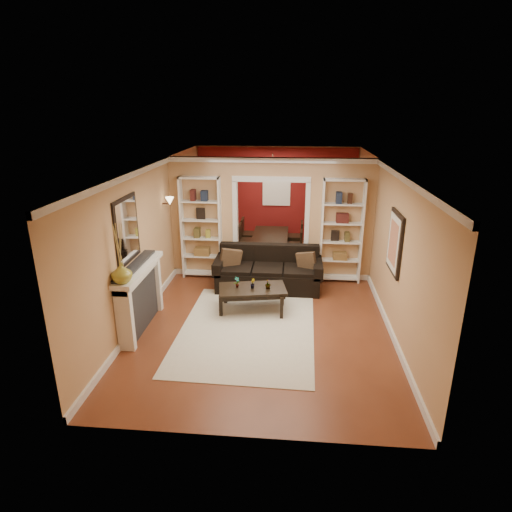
# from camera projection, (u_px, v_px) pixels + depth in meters

# --- Properties ---
(floor) EXTENTS (8.00, 8.00, 0.00)m
(floor) POSITION_uv_depth(u_px,v_px,m) (267.00, 297.00, 8.85)
(floor) COLOR brown
(floor) RESTS_ON ground
(ceiling) EXTENTS (8.00, 8.00, 0.00)m
(ceiling) POSITION_uv_depth(u_px,v_px,m) (268.00, 165.00, 7.96)
(ceiling) COLOR white
(ceiling) RESTS_ON ground
(wall_back) EXTENTS (8.00, 0.00, 8.00)m
(wall_back) POSITION_uv_depth(u_px,v_px,m) (277.00, 195.00, 12.16)
(wall_back) COLOR tan
(wall_back) RESTS_ON ground
(wall_front) EXTENTS (8.00, 0.00, 8.00)m
(wall_front) POSITION_uv_depth(u_px,v_px,m) (244.00, 337.00, 4.64)
(wall_front) COLOR tan
(wall_front) RESTS_ON ground
(wall_left) EXTENTS (0.00, 8.00, 8.00)m
(wall_left) POSITION_uv_depth(u_px,v_px,m) (156.00, 231.00, 8.59)
(wall_left) COLOR tan
(wall_left) RESTS_ON ground
(wall_right) EXTENTS (0.00, 8.00, 8.00)m
(wall_right) POSITION_uv_depth(u_px,v_px,m) (384.00, 237.00, 8.21)
(wall_right) COLOR tan
(wall_right) RESTS_ON ground
(partition_wall) EXTENTS (4.50, 0.15, 2.70)m
(partition_wall) POSITION_uv_depth(u_px,v_px,m) (271.00, 219.00, 9.53)
(partition_wall) COLOR tan
(partition_wall) RESTS_ON floor
(red_back_panel) EXTENTS (4.44, 0.04, 2.64)m
(red_back_panel) POSITION_uv_depth(u_px,v_px,m) (276.00, 196.00, 12.15)
(red_back_panel) COLOR maroon
(red_back_panel) RESTS_ON floor
(dining_window) EXTENTS (0.78, 0.03, 0.98)m
(dining_window) POSITION_uv_depth(u_px,v_px,m) (277.00, 188.00, 12.03)
(dining_window) COLOR #8CA5CC
(dining_window) RESTS_ON wall_back
(area_rug) EXTENTS (2.41, 3.32, 0.01)m
(area_rug) POSITION_uv_depth(u_px,v_px,m) (247.00, 329.00, 7.55)
(area_rug) COLOR beige
(area_rug) RESTS_ON floor
(sofa) EXTENTS (2.28, 0.98, 0.89)m
(sofa) POSITION_uv_depth(u_px,v_px,m) (268.00, 269.00, 9.12)
(sofa) COLOR black
(sofa) RESTS_ON floor
(pillow_left) EXTENTS (0.46, 0.29, 0.44)m
(pillow_left) POSITION_uv_depth(u_px,v_px,m) (230.00, 259.00, 9.10)
(pillow_left) COLOR brown
(pillow_left) RESTS_ON sofa
(pillow_right) EXTENTS (0.41, 0.25, 0.40)m
(pillow_right) POSITION_uv_depth(u_px,v_px,m) (307.00, 262.00, 8.98)
(pillow_right) COLOR brown
(pillow_right) RESTS_ON sofa
(coffee_table) EXTENTS (1.36, 0.90, 0.48)m
(coffee_table) POSITION_uv_depth(u_px,v_px,m) (252.00, 299.00, 8.17)
(coffee_table) COLOR black
(coffee_table) RESTS_ON floor
(plant_left) EXTENTS (0.13, 0.14, 0.21)m
(plant_left) POSITION_uv_depth(u_px,v_px,m) (237.00, 282.00, 8.08)
(plant_left) COLOR #336626
(plant_left) RESTS_ON coffee_table
(plant_center) EXTENTS (0.10, 0.11, 0.18)m
(plant_center) POSITION_uv_depth(u_px,v_px,m) (252.00, 284.00, 8.06)
(plant_center) COLOR #336626
(plant_center) RESTS_ON coffee_table
(plant_right) EXTENTS (0.13, 0.13, 0.19)m
(plant_right) POSITION_uv_depth(u_px,v_px,m) (268.00, 284.00, 8.04)
(plant_right) COLOR #336626
(plant_right) RESTS_ON coffee_table
(bookshelf_left) EXTENTS (0.90, 0.30, 2.30)m
(bookshelf_left) POSITION_uv_depth(u_px,v_px,m) (201.00, 228.00, 9.57)
(bookshelf_left) COLOR white
(bookshelf_left) RESTS_ON floor
(bookshelf_right) EXTENTS (0.90, 0.30, 2.30)m
(bookshelf_right) POSITION_uv_depth(u_px,v_px,m) (341.00, 232.00, 9.31)
(bookshelf_right) COLOR white
(bookshelf_right) RESTS_ON floor
(fireplace) EXTENTS (0.32, 1.70, 1.16)m
(fireplace) POSITION_uv_depth(u_px,v_px,m) (142.00, 298.00, 7.42)
(fireplace) COLOR white
(fireplace) RESTS_ON floor
(vase) EXTENTS (0.35, 0.35, 0.33)m
(vase) POSITION_uv_depth(u_px,v_px,m) (122.00, 273.00, 6.52)
(vase) COLOR olive
(vase) RESTS_ON fireplace
(mirror) EXTENTS (0.03, 0.95, 1.10)m
(mirror) POSITION_uv_depth(u_px,v_px,m) (127.00, 230.00, 7.03)
(mirror) COLOR silver
(mirror) RESTS_ON wall_left
(wall_sconce) EXTENTS (0.18, 0.18, 0.22)m
(wall_sconce) POSITION_uv_depth(u_px,v_px,m) (167.00, 202.00, 8.94)
(wall_sconce) COLOR #FFE0A5
(wall_sconce) RESTS_ON wall_left
(framed_art) EXTENTS (0.04, 0.85, 1.05)m
(framed_art) POSITION_uv_depth(u_px,v_px,m) (394.00, 243.00, 7.21)
(framed_art) COLOR black
(framed_art) RESTS_ON wall_right
(dining_table) EXTENTS (1.63, 0.91, 0.57)m
(dining_table) POSITION_uv_depth(u_px,v_px,m) (272.00, 245.00, 11.25)
(dining_table) COLOR black
(dining_table) RESTS_ON floor
(dining_chair_nw) EXTENTS (0.52, 0.52, 0.93)m
(dining_chair_nw) POSITION_uv_depth(u_px,v_px,m) (250.00, 241.00, 10.96)
(dining_chair_nw) COLOR black
(dining_chair_nw) RESTS_ON floor
(dining_chair_ne) EXTENTS (0.42, 0.42, 0.80)m
(dining_chair_ne) POSITION_uv_depth(u_px,v_px,m) (292.00, 245.00, 10.88)
(dining_chair_ne) COLOR black
(dining_chair_ne) RESTS_ON floor
(dining_chair_sw) EXTENTS (0.52, 0.52, 0.93)m
(dining_chair_sw) POSITION_uv_depth(u_px,v_px,m) (252.00, 234.00, 11.52)
(dining_chair_sw) COLOR black
(dining_chair_sw) RESTS_ON floor
(dining_chair_se) EXTENTS (0.49, 0.49, 0.87)m
(dining_chair_se) POSITION_uv_depth(u_px,v_px,m) (293.00, 237.00, 11.44)
(dining_chair_se) COLOR black
(dining_chair_se) RESTS_ON floor
(chandelier) EXTENTS (0.50, 0.50, 0.30)m
(chandelier) POSITION_uv_depth(u_px,v_px,m) (275.00, 178.00, 10.72)
(chandelier) COLOR #40271D
(chandelier) RESTS_ON ceiling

